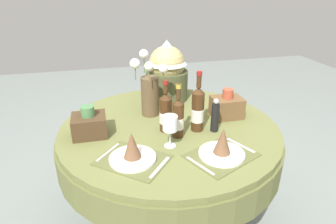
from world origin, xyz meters
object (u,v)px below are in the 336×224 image
object	(u,v)px
place_setting_left	(132,152)
wine_bottle_centre	(198,109)
place_setting_right	(222,148)
flower_vase	(149,90)
wine_bottle_left	(178,118)
woven_basket_side_right	(227,106)
wine_bottle_right	(166,112)
woven_basket_side_left	(89,124)
wine_glass_left	(170,124)
gift_tub_back_centre	(167,69)
pepper_mill	(215,116)
dining_table	(169,144)

from	to	relation	value
place_setting_left	wine_bottle_centre	bearing A→B (deg)	29.10
place_setting_right	wine_bottle_centre	bearing A→B (deg)	95.98
flower_vase	wine_bottle_left	size ratio (longest dim) A/B	1.31
wine_bottle_left	woven_basket_side_right	size ratio (longest dim) A/B	1.65
place_setting_right	wine_bottle_right	bearing A→B (deg)	122.35
place_setting_right	woven_basket_side_left	bearing A→B (deg)	149.02
place_setting_right	woven_basket_side_right	world-z (taller)	woven_basket_side_right
wine_glass_left	woven_basket_side_right	bearing A→B (deg)	31.45
gift_tub_back_centre	place_setting_left	bearing A→B (deg)	-115.23
wine_bottle_left	wine_bottle_centre	xyz separation A→B (m)	(0.13, 0.05, 0.02)
woven_basket_side_right	wine_bottle_centre	bearing A→B (deg)	-152.12
flower_vase	wine_bottle_right	bearing A→B (deg)	-78.11
wine_bottle_left	wine_bottle_centre	distance (m)	0.14
flower_vase	wine_bottle_right	xyz separation A→B (m)	(0.05, -0.25, -0.06)
wine_bottle_left	woven_basket_side_left	xyz separation A→B (m)	(-0.50, 0.14, -0.05)
flower_vase	woven_basket_side_right	size ratio (longest dim) A/B	2.16
wine_bottle_centre	place_setting_left	bearing A→B (deg)	-150.90
wine_bottle_right	place_setting_right	bearing A→B (deg)	-57.65
wine_bottle_centre	woven_basket_side_right	size ratio (longest dim) A/B	1.90
wine_bottle_left	woven_basket_side_left	size ratio (longest dim) A/B	1.64
place_setting_left	woven_basket_side_right	xyz separation A→B (m)	(0.67, 0.37, 0.03)
place_setting_left	pepper_mill	world-z (taller)	pepper_mill
place_setting_right	wine_bottle_right	xyz separation A→B (m)	(-0.22, 0.34, 0.07)
place_setting_left	wine_bottle_centre	distance (m)	0.49
wine_bottle_centre	wine_bottle_right	size ratio (longest dim) A/B	1.16
wine_bottle_left	wine_bottle_right	bearing A→B (deg)	121.07
wine_bottle_right	wine_glass_left	bearing A→B (deg)	-96.19
wine_bottle_right	pepper_mill	bearing A→B (deg)	-15.16
place_setting_left	gift_tub_back_centre	distance (m)	0.88
dining_table	wine_glass_left	xyz separation A→B (m)	(-0.05, -0.24, 0.27)
woven_basket_side_left	place_setting_right	bearing A→B (deg)	-30.98
wine_bottle_right	pepper_mill	xyz separation A→B (m)	(0.28, -0.08, -0.02)
dining_table	place_setting_left	xyz separation A→B (m)	(-0.27, -0.33, 0.18)
place_setting_left	wine_bottle_right	distance (m)	0.37
woven_basket_side_left	wine_bottle_centre	bearing A→B (deg)	-8.52
wine_bottle_left	wine_glass_left	size ratio (longest dim) A/B	1.75
wine_bottle_centre	pepper_mill	bearing A→B (deg)	-20.98
flower_vase	wine_bottle_centre	size ratio (longest dim) A/B	1.14
wine_bottle_left	wine_bottle_centre	bearing A→B (deg)	19.35
place_setting_left	gift_tub_back_centre	world-z (taller)	gift_tub_back_centre
wine_glass_left	gift_tub_back_centre	bearing A→B (deg)	77.86
place_setting_right	pepper_mill	world-z (taller)	pepper_mill
wine_bottle_right	woven_basket_side_right	xyz separation A→B (m)	(0.44, 0.09, -0.05)
place_setting_left	gift_tub_back_centre	bearing A→B (deg)	64.77
flower_vase	woven_basket_side_right	bearing A→B (deg)	-17.49
place_setting_left	wine_bottle_left	size ratio (longest dim) A/B	1.33
dining_table	woven_basket_side_left	bearing A→B (deg)	179.48
dining_table	wine_bottle_centre	bearing A→B (deg)	-30.87
wine_bottle_centre	woven_basket_side_left	world-z (taller)	wine_bottle_centre
dining_table	woven_basket_side_right	distance (m)	0.45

